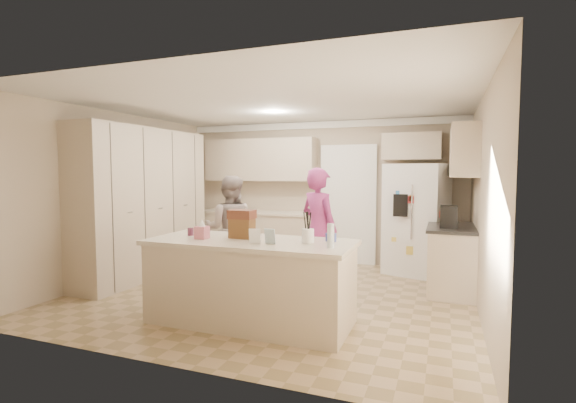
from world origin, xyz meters
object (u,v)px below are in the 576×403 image
at_px(island_base, 250,283).
at_px(dollhouse_body, 242,228).
at_px(coffee_maker, 449,217).
at_px(teen_girl, 319,229).
at_px(tissue_box, 202,232).
at_px(teen_boy, 230,229).
at_px(refrigerator, 416,219).
at_px(utensil_crock, 308,236).

bearing_deg(island_base, dollhouse_body, 146.31).
relative_size(coffee_maker, teen_girl, 0.17).
xyz_separation_m(tissue_box, teen_girl, (0.89, 1.60, -0.13)).
bearing_deg(teen_boy, refrigerator, -167.11).
distance_m(teen_boy, teen_girl, 1.39).
distance_m(refrigerator, island_base, 3.37).
relative_size(refrigerator, island_base, 0.82).
bearing_deg(utensil_crock, island_base, -175.60).
height_order(utensil_crock, teen_girl, teen_girl).
height_order(coffee_maker, teen_girl, teen_girl).
bearing_deg(utensil_crock, teen_boy, 140.30).
xyz_separation_m(island_base, tissue_box, (-0.55, -0.10, 0.56)).
xyz_separation_m(utensil_crock, dollhouse_body, (-0.80, 0.05, 0.04)).
xyz_separation_m(coffee_maker, teen_girl, (-1.71, -0.40, -0.20)).
relative_size(refrigerator, tissue_box, 12.86).
relative_size(coffee_maker, teen_boy, 0.19).
relative_size(dollhouse_body, teen_girl, 0.15).
bearing_deg(coffee_maker, utensil_crock, -127.12).
distance_m(coffee_maker, teen_boy, 3.13).
bearing_deg(island_base, utensil_crock, 4.40).
xyz_separation_m(refrigerator, tissue_box, (-2.12, -3.04, 0.10)).
relative_size(coffee_maker, utensil_crock, 2.00).
distance_m(utensil_crock, dollhouse_body, 0.80).
bearing_deg(tissue_box, coffee_maker, 37.57).
height_order(coffee_maker, island_base, coffee_maker).
height_order(dollhouse_body, teen_girl, teen_girl).
relative_size(utensil_crock, teen_girl, 0.09).
height_order(island_base, teen_girl, teen_girl).
bearing_deg(utensil_crock, refrigerator, 72.34).
distance_m(dollhouse_body, teen_boy, 1.64).
distance_m(island_base, tissue_box, 0.79).
height_order(island_base, utensil_crock, utensil_crock).
distance_m(dollhouse_body, teen_girl, 1.50).
relative_size(refrigerator, teen_boy, 1.11).
relative_size(coffee_maker, island_base, 0.14).
height_order(coffee_maker, tissue_box, coffee_maker).
bearing_deg(dollhouse_body, refrigerator, 58.81).
xyz_separation_m(island_base, teen_girl, (0.34, 1.50, 0.43)).
xyz_separation_m(refrigerator, dollhouse_body, (-1.72, -2.84, 0.14)).
xyz_separation_m(refrigerator, teen_girl, (-1.23, -1.44, -0.03)).
xyz_separation_m(utensil_crock, teen_boy, (-1.69, 1.40, -0.19)).
bearing_deg(island_base, tissue_box, -169.70).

